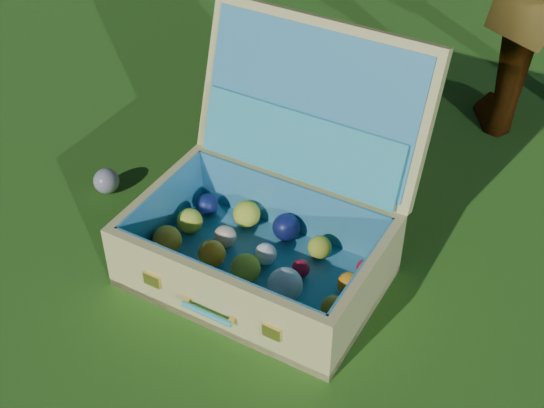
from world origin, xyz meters
The scene contains 3 objects.
ground centered at (0.00, 0.00, 0.00)m, with size 60.00×60.00×0.00m, color #215114.
stray_ball centered at (-0.53, -0.09, 0.04)m, with size 0.07×0.07×0.07m, color #4671B6.
suitcase centered at (-0.01, -0.09, 0.15)m, with size 0.58×0.57×0.54m.
Camera 1 is at (0.65, -1.29, 1.29)m, focal length 50.00 mm.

